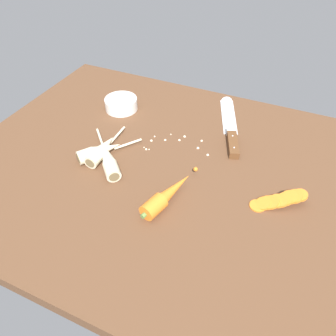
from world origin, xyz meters
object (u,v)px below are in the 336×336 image
parsnip_mid_left (108,159)px  parsnip_front (100,151)px  parsnip_mid_right (102,150)px  carrot_slice_stack (278,200)px  whole_carrot (167,195)px  chefs_knife (230,122)px  prep_bowl (121,104)px

parsnip_mid_left → parsnip_front: bearing=154.7°
parsnip_mid_right → carrot_slice_stack: 49.94cm
carrot_slice_stack → whole_carrot: bearing=-158.2°
chefs_knife → parsnip_front: size_ratio=1.95×
whole_carrot → prep_bowl: size_ratio=1.88×
chefs_knife → parsnip_mid_right: (-29.26, -30.33, 1.33)cm
parsnip_front → parsnip_mid_left: size_ratio=0.92×
prep_bowl → parsnip_front: bearing=-73.7°
parsnip_front → parsnip_mid_left: bearing=-25.3°
whole_carrot → carrot_slice_stack: size_ratio=1.62×
parsnip_mid_right → parsnip_front: bearing=-104.5°
parsnip_front → carrot_slice_stack: size_ratio=1.35×
whole_carrot → chefs_knife: bearing=82.8°
parsnip_mid_right → prep_bowl: same height
chefs_knife → carrot_slice_stack: bearing=-54.3°
parsnip_mid_left → prep_bowl: 28.77cm
parsnip_front → prep_bowl: 25.70cm
parsnip_front → parsnip_mid_right: 0.91cm
chefs_knife → parsnip_front: 42.96cm
parsnip_front → chefs_knife: bearing=46.6°
whole_carrot → parsnip_mid_right: (-24.35, 8.66, -0.12)cm
whole_carrot → parsnip_mid_left: (-20.65, 5.93, -0.12)cm
prep_bowl → parsnip_mid_left: bearing=-67.2°
parsnip_mid_left → parsnip_mid_right: bearing=143.5°
chefs_knife → parsnip_mid_left: bearing=-127.7°
carrot_slice_stack → prep_bowl: 61.52cm
whole_carrot → parsnip_mid_left: bearing=164.0°
chefs_knife → prep_bowl: bearing=-169.9°
chefs_knife → carrot_slice_stack: carrot_slice_stack is taller
parsnip_front → parsnip_mid_left: same height
chefs_knife → parsnip_mid_right: 42.17cm
whole_carrot → parsnip_mid_right: 25.85cm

